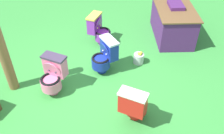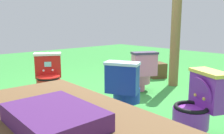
{
  "view_description": "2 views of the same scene",
  "coord_description": "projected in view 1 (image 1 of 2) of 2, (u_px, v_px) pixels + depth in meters",
  "views": [
    {
      "loc": [
        3.49,
        0.19,
        3.35
      ],
      "look_at": [
        -0.2,
        0.44,
        0.31
      ],
      "focal_mm": 40.02,
      "sensor_mm": 36.0,
      "label": 1
    },
    {
      "loc": [
        -2.59,
        2.49,
        1.21
      ],
      "look_at": [
        0.09,
        0.02,
        0.53
      ],
      "focal_mm": 37.79,
      "sensor_mm": 36.0,
      "label": 2
    }
  ],
  "objects": [
    {
      "name": "toilet_blue",
      "position": [
        105.0,
        56.0,
        4.95
      ],
      "size": [
        0.58,
        0.62,
        0.73
      ],
      "rotation": [
        0.0,
        0.0,
        3.6
      ],
      "color": "#192D9E",
      "rests_on": "ground"
    },
    {
      "name": "toilet_red",
      "position": [
        134.0,
        105.0,
        3.96
      ],
      "size": [
        0.62,
        0.59,
        0.73
      ],
      "rotation": [
        0.0,
        0.0,
        1.07
      ],
      "color": "red",
      "rests_on": "ground"
    },
    {
      "name": "ground",
      "position": [
        90.0,
        87.0,
        4.81
      ],
      "size": [
        14.0,
        14.0,
        0.0
      ],
      "primitive_type": "plane",
      "color": "green"
    },
    {
      "name": "vendor_table",
      "position": [
        173.0,
        22.0,
        5.96
      ],
      "size": [
        1.49,
        0.91,
        0.85
      ],
      "rotation": [
        0.0,
        0.0,
        -0.03
      ],
      "color": "#4C2360",
      "rests_on": "ground"
    },
    {
      "name": "lemon_bucket",
      "position": [
        139.0,
        58.0,
        5.31
      ],
      "size": [
        0.22,
        0.22,
        0.28
      ],
      "color": "#B7B7BF",
      "rests_on": "ground"
    },
    {
      "name": "wooden_post",
      "position": [
        2.0,
        50.0,
        4.25
      ],
      "size": [
        0.18,
        0.18,
        1.75
      ],
      "primitive_type": "cylinder",
      "color": "brown",
      "rests_on": "ground"
    },
    {
      "name": "toilet_pink",
      "position": [
        53.0,
        75.0,
        4.51
      ],
      "size": [
        0.62,
        0.59,
        0.73
      ],
      "rotation": [
        0.0,
        0.0,
        4.22
      ],
      "color": "pink",
      "rests_on": "ground"
    },
    {
      "name": "toilet_purple",
      "position": [
        99.0,
        30.0,
        5.72
      ],
      "size": [
        0.58,
        0.62,
        0.73
      ],
      "rotation": [
        0.0,
        0.0,
        5.83
      ],
      "color": "purple",
      "rests_on": "ground"
    }
  ]
}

